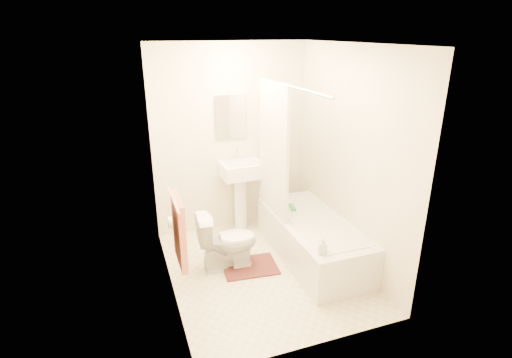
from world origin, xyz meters
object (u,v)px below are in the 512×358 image
object	(u,v)px
bathtub	(312,239)
soap_bottle	(323,245)
bath_mat	(250,267)
sink	(241,193)
toilet	(227,241)

from	to	relation	value
bathtub	soap_bottle	size ratio (longest dim) A/B	9.34
bath_mat	bathtub	bearing A→B (deg)	-1.93
sink	soap_bottle	world-z (taller)	sink
soap_bottle	sink	bearing A→B (deg)	100.50
bath_mat	soap_bottle	distance (m)	1.02
sink	bathtub	distance (m)	1.16
toilet	bathtub	world-z (taller)	toilet
toilet	sink	distance (m)	0.98
sink	bath_mat	xyz separation A→B (m)	(-0.21, -0.95, -0.50)
sink	bathtub	bearing A→B (deg)	-62.87
sink	soap_bottle	size ratio (longest dim) A/B	5.69
toilet	soap_bottle	xyz separation A→B (m)	(0.74, -0.80, 0.24)
bathtub	sink	bearing A→B (deg)	119.38
sink	bath_mat	world-z (taller)	sink
soap_bottle	toilet	bearing A→B (deg)	132.93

